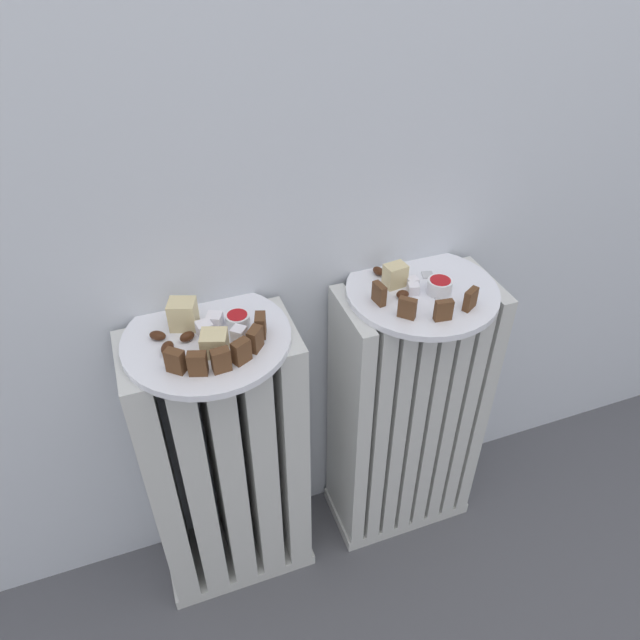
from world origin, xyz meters
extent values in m
cube|color=silver|center=(-0.20, 0.28, 0.01)|extent=(0.31, 0.16, 0.03)
cube|color=silver|center=(-0.32, 0.28, 0.33)|extent=(0.05, 0.16, 0.60)
cube|color=silver|center=(-0.26, 0.28, 0.33)|extent=(0.05, 0.16, 0.60)
cube|color=silver|center=(-0.20, 0.28, 0.33)|extent=(0.05, 0.16, 0.60)
cube|color=silver|center=(-0.13, 0.28, 0.33)|extent=(0.05, 0.16, 0.60)
cube|color=silver|center=(-0.07, 0.28, 0.33)|extent=(0.05, 0.16, 0.60)
cube|color=silver|center=(0.20, 0.28, 0.01)|extent=(0.31, 0.16, 0.03)
cube|color=silver|center=(0.06, 0.28, 0.33)|extent=(0.03, 0.16, 0.60)
cube|color=silver|center=(0.10, 0.28, 0.33)|extent=(0.03, 0.16, 0.60)
cube|color=silver|center=(0.14, 0.28, 0.33)|extent=(0.03, 0.16, 0.60)
cube|color=silver|center=(0.18, 0.28, 0.33)|extent=(0.03, 0.16, 0.60)
cube|color=silver|center=(0.21, 0.28, 0.33)|extent=(0.03, 0.16, 0.60)
cube|color=silver|center=(0.25, 0.28, 0.33)|extent=(0.03, 0.16, 0.60)
cube|color=silver|center=(0.29, 0.28, 0.33)|extent=(0.03, 0.16, 0.60)
cube|color=silver|center=(0.33, 0.28, 0.33)|extent=(0.03, 0.16, 0.60)
cylinder|color=white|center=(-0.20, 0.28, 0.64)|extent=(0.27, 0.27, 0.01)
cylinder|color=white|center=(0.20, 0.28, 0.64)|extent=(0.27, 0.27, 0.01)
cube|color=#56351E|center=(-0.25, 0.21, 0.67)|extent=(0.03, 0.03, 0.04)
cube|color=#56351E|center=(-0.22, 0.20, 0.67)|extent=(0.03, 0.02, 0.04)
cube|color=#56351E|center=(-0.19, 0.19, 0.67)|extent=(0.03, 0.02, 0.04)
cube|color=#56351E|center=(-0.16, 0.20, 0.67)|extent=(0.03, 0.03, 0.04)
cube|color=#56351E|center=(-0.13, 0.22, 0.67)|extent=(0.03, 0.03, 0.04)
cube|color=#56351E|center=(-0.11, 0.25, 0.67)|extent=(0.02, 0.03, 0.04)
cube|color=beige|center=(-0.22, 0.32, 0.67)|extent=(0.05, 0.05, 0.05)
cube|color=beige|center=(-0.19, 0.24, 0.66)|extent=(0.05, 0.05, 0.04)
cube|color=white|center=(-0.15, 0.25, 0.66)|extent=(0.03, 0.03, 0.02)
cube|color=white|center=(-0.18, 0.30, 0.66)|extent=(0.03, 0.03, 0.02)
cube|color=white|center=(-0.20, 0.28, 0.66)|extent=(0.03, 0.03, 0.02)
ellipsoid|color=#3D1E0F|center=(-0.26, 0.26, 0.65)|extent=(0.03, 0.03, 0.02)
ellipsoid|color=#3D1E0F|center=(-0.23, 0.28, 0.65)|extent=(0.03, 0.02, 0.02)
ellipsoid|color=#3D1E0F|center=(-0.27, 0.30, 0.65)|extent=(0.03, 0.03, 0.01)
cylinder|color=white|center=(-0.14, 0.29, 0.66)|extent=(0.04, 0.04, 0.02)
cylinder|color=#B21419|center=(-0.14, 0.29, 0.66)|extent=(0.03, 0.03, 0.01)
cube|color=#56351E|center=(0.10, 0.27, 0.67)|extent=(0.02, 0.03, 0.04)
cube|color=#56351E|center=(0.13, 0.21, 0.67)|extent=(0.03, 0.03, 0.04)
cube|color=#56351E|center=(0.18, 0.19, 0.67)|extent=(0.03, 0.02, 0.04)
cube|color=#56351E|center=(0.24, 0.20, 0.67)|extent=(0.03, 0.03, 0.04)
cube|color=beige|center=(0.15, 0.31, 0.67)|extent=(0.04, 0.03, 0.04)
cube|color=white|center=(0.17, 0.27, 0.66)|extent=(0.02, 0.02, 0.02)
cube|color=white|center=(0.18, 0.29, 0.66)|extent=(0.02, 0.02, 0.02)
ellipsoid|color=#3D1E0F|center=(0.14, 0.35, 0.65)|extent=(0.02, 0.03, 0.02)
ellipsoid|color=#3D1E0F|center=(0.15, 0.27, 0.65)|extent=(0.02, 0.02, 0.01)
cylinder|color=white|center=(0.22, 0.26, 0.66)|extent=(0.04, 0.04, 0.03)
cylinder|color=#B21419|center=(0.22, 0.26, 0.67)|extent=(0.04, 0.04, 0.01)
cube|color=#B7B7BC|center=(0.21, 0.26, 0.65)|extent=(0.02, 0.06, 0.00)
cube|color=#B7B7BC|center=(0.22, 0.31, 0.65)|extent=(0.03, 0.03, 0.00)
camera|label=1|loc=(-0.28, -0.48, 1.26)|focal=33.50mm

